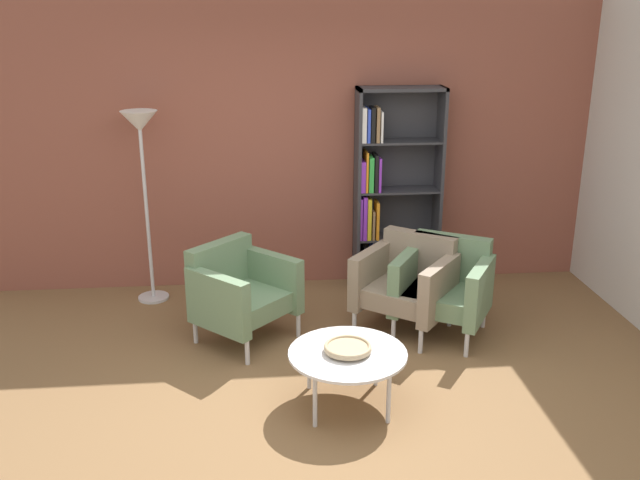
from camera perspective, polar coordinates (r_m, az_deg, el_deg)
The scene contains 9 objects.
ground_plane at distance 4.82m, azimuth -0.02°, elevation -14.05°, with size 8.32×8.32×0.00m, color brown.
brick_back_panel at distance 6.61m, azimuth -2.00°, elevation 8.60°, with size 6.40×0.12×2.90m, color brown.
bookshelf_tall at distance 6.62m, azimuth 5.53°, elevation 3.90°, with size 0.80×0.30×1.90m.
coffee_table_low at distance 4.75m, azimuth 2.26°, elevation -9.41°, with size 0.80×0.80×0.40m.
decorative_bowl at distance 4.72m, azimuth 2.27°, elevation -8.73°, with size 0.32×0.32×0.05m.
armchair_near_window at distance 5.69m, azimuth -6.51°, elevation -4.12°, with size 0.95×0.95×0.78m.
armchair_by_bookshelf at distance 5.87m, azimuth 7.13°, elevation -3.39°, with size 0.95×0.94×0.78m.
armchair_corner_red at distance 5.85m, azimuth 10.04°, elevation -3.64°, with size 0.94×0.91×0.78m.
floor_lamp_torchiere at distance 6.31m, azimuth -14.35°, elevation 7.53°, with size 0.32×0.32×1.74m.
Camera 1 is at (-0.37, -4.04, 2.61)m, focal length 39.32 mm.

